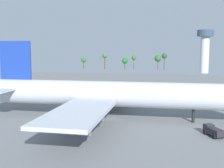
% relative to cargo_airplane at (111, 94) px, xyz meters
% --- Properties ---
extents(ground_plane, '(270.04, 270.04, 0.00)m').
position_rel_cargo_airplane_xyz_m(ground_plane, '(0.34, 0.00, -6.20)').
color(ground_plane, slate).
extents(cargo_airplane, '(67.51, 60.20, 19.58)m').
position_rel_cargo_airplane_xyz_m(cargo_airplane, '(0.00, 0.00, 0.00)').
color(cargo_airplane, silver).
rests_on(cargo_airplane, ground_plane).
extents(pushback_tractor, '(3.73, 5.16, 2.09)m').
position_rel_cargo_airplane_xyz_m(pushback_tractor, '(23.02, -10.54, -5.08)').
color(pushback_tractor, '#232328').
rests_on(pushback_tractor, ground_plane).
extents(catering_truck, '(3.87, 4.46, 2.53)m').
position_rel_cargo_airplane_xyz_m(catering_truck, '(20.49, 31.08, -5.04)').
color(catering_truck, '#2D5193').
rests_on(catering_truck, ground_plane).
extents(control_tower, '(11.96, 11.96, 31.70)m').
position_rel_cargo_airplane_xyz_m(control_tower, '(41.31, 150.65, 13.42)').
color(control_tower, silver).
rests_on(control_tower, ground_plane).
extents(tree_line_backdrop, '(76.82, 5.85, 14.25)m').
position_rel_cargo_airplane_xyz_m(tree_line_backdrop, '(-16.54, 179.82, 3.36)').
color(tree_line_backdrop, '#51381E').
rests_on(tree_line_backdrop, ground_plane).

